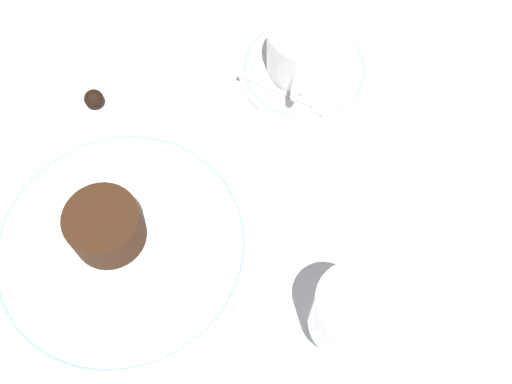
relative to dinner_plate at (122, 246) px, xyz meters
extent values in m
plane|color=white|center=(-0.01, 0.03, -0.01)|extent=(3.00, 3.00, 0.00)
cylinder|color=white|center=(0.00, 0.00, 0.00)|extent=(0.26, 0.26, 0.01)
torus|color=#8CB2D1|center=(0.00, 0.00, 0.00)|extent=(0.24, 0.24, 0.00)
cylinder|color=white|center=(-0.25, 0.13, 0.00)|extent=(0.15, 0.15, 0.01)
torus|color=#8CB2D1|center=(-0.25, 0.13, 0.00)|extent=(0.14, 0.14, 0.00)
cylinder|color=white|center=(-0.25, 0.13, 0.03)|extent=(0.08, 0.08, 0.06)
cylinder|color=#331E0F|center=(-0.25, 0.13, 0.04)|extent=(0.07, 0.07, 0.05)
torus|color=white|center=(-0.20, 0.13, 0.04)|extent=(0.04, 0.01, 0.04)
cube|color=silver|center=(-0.21, 0.11, 0.00)|extent=(0.03, 0.09, 0.00)
ellipsoid|color=silver|center=(-0.20, 0.16, 0.00)|extent=(0.02, 0.03, 0.00)
cylinder|color=silver|center=(0.03, 0.22, -0.01)|extent=(0.06, 0.06, 0.01)
cylinder|color=silver|center=(0.03, 0.22, 0.02)|extent=(0.01, 0.01, 0.04)
cylinder|color=silver|center=(0.03, 0.22, 0.07)|extent=(0.06, 0.06, 0.07)
cylinder|color=#470A14|center=(0.03, 0.22, 0.06)|extent=(0.06, 0.06, 0.04)
cube|color=silver|center=(-0.20, -0.03, -0.01)|extent=(0.04, 0.15, 0.01)
cube|color=silver|center=(-0.18, 0.07, -0.01)|extent=(0.03, 0.05, 0.01)
cylinder|color=#381E0F|center=(-0.01, -0.01, 0.03)|extent=(0.07, 0.07, 0.05)
sphere|color=black|center=(-0.16, -0.08, 0.00)|extent=(0.02, 0.02, 0.02)
camera|label=1|loc=(0.17, 0.17, 0.56)|focal=42.00mm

